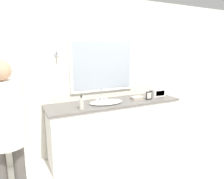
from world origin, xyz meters
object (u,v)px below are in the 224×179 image
sink_basin (106,102)px  appliance_box (157,92)px  person (5,122)px  soap_bottle (81,103)px  picture_frame (149,96)px

sink_basin → appliance_box: size_ratio=2.15×
sink_basin → person: bearing=-157.6°
soap_bottle → picture_frame: 1.17m
soap_bottle → picture_frame: (1.17, 0.03, -0.01)m
sink_basin → appliance_box: 1.02m
appliance_box → person: size_ratio=0.15×
soap_bottle → picture_frame: size_ratio=1.44×
person → soap_bottle: bearing=24.4°
soap_bottle → appliance_box: bearing=7.3°
picture_frame → person: size_ratio=0.09×
appliance_box → picture_frame: bearing=-152.4°
soap_bottle → picture_frame: bearing=1.6°
appliance_box → person: bearing=-165.8°
sink_basin → person: 1.47m
soap_bottle → person: 1.01m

